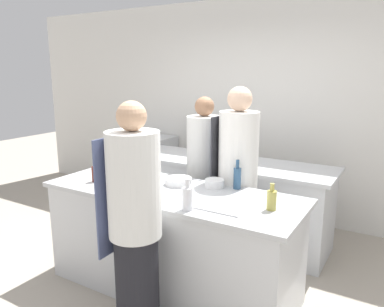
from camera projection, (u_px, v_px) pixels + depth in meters
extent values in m
plane|color=#A89E8E|center=(172.00, 287.00, 3.35)|extent=(16.00, 16.00, 0.00)
cube|color=silver|center=(263.00, 110.00, 4.83)|extent=(8.00, 0.06, 2.80)
cube|color=silver|center=(171.00, 242.00, 3.25)|extent=(2.15, 0.78, 0.87)
cube|color=#B7BABC|center=(171.00, 192.00, 3.16)|extent=(2.24, 0.82, 0.04)
cube|color=silver|center=(228.00, 202.00, 4.26)|extent=(2.24, 0.70, 0.87)
cube|color=silver|center=(228.00, 163.00, 4.16)|extent=(2.33, 0.72, 0.04)
cube|color=silver|center=(146.00, 169.00, 5.52)|extent=(0.71, 0.68, 0.95)
cube|color=black|center=(132.00, 189.00, 5.29)|extent=(0.57, 0.01, 0.33)
cube|color=black|center=(130.00, 144.00, 5.15)|extent=(0.60, 0.01, 0.06)
cylinder|color=black|center=(138.00, 287.00, 2.67)|extent=(0.31, 0.31, 0.79)
cylinder|color=silver|center=(134.00, 185.00, 2.50)|extent=(0.36, 0.36, 0.73)
cube|color=#4C567F|center=(113.00, 195.00, 2.62)|extent=(0.02, 0.35, 0.83)
sphere|color=tan|center=(131.00, 116.00, 2.40)|extent=(0.20, 0.20, 0.20)
cylinder|color=black|center=(204.00, 219.00, 3.91)|extent=(0.30, 0.30, 0.76)
cylinder|color=silver|center=(204.00, 151.00, 3.75)|extent=(0.35, 0.35, 0.70)
cube|color=#4C567F|center=(221.00, 162.00, 3.70)|extent=(0.04, 0.33, 0.80)
sphere|color=#9E7051|center=(204.00, 106.00, 3.66)|extent=(0.19, 0.19, 0.19)
cylinder|color=black|center=(236.00, 233.00, 3.52)|extent=(0.30, 0.30, 0.81)
cylinder|color=white|center=(238.00, 152.00, 3.35)|extent=(0.36, 0.36, 0.73)
cube|color=#2D2D33|center=(220.00, 161.00, 3.48)|extent=(0.03, 0.34, 0.85)
sphere|color=beige|center=(240.00, 99.00, 3.25)|extent=(0.22, 0.22, 0.22)
cylinder|color=black|center=(114.00, 163.00, 3.70)|extent=(0.09, 0.09, 0.19)
cylinder|color=black|center=(113.00, 150.00, 3.68)|extent=(0.04, 0.04, 0.07)
cylinder|color=#B2A84C|center=(272.00, 200.00, 2.70)|extent=(0.07, 0.07, 0.14)
cylinder|color=#B2A84C|center=(272.00, 187.00, 2.67)|extent=(0.03, 0.03, 0.06)
cylinder|color=silver|center=(187.00, 199.00, 2.69)|extent=(0.08, 0.08, 0.17)
cylinder|color=silver|center=(187.00, 184.00, 2.67)|extent=(0.04, 0.04, 0.06)
cylinder|color=#5B2319|center=(95.00, 174.00, 3.38)|extent=(0.07, 0.07, 0.14)
cylinder|color=#5B2319|center=(95.00, 163.00, 3.36)|extent=(0.03, 0.03, 0.06)
cylinder|color=#2D5175|center=(237.00, 178.00, 3.17)|extent=(0.06, 0.06, 0.18)
cylinder|color=#2D5175|center=(238.00, 164.00, 3.14)|extent=(0.03, 0.03, 0.07)
cylinder|color=white|center=(215.00, 183.00, 3.22)|extent=(0.17, 0.17, 0.07)
cylinder|color=white|center=(179.00, 181.00, 3.31)|extent=(0.24, 0.24, 0.06)
cylinder|color=tan|center=(117.00, 180.00, 3.31)|extent=(0.23, 0.23, 0.08)
cylinder|color=white|center=(148.00, 172.00, 3.53)|extent=(0.08, 0.08, 0.09)
cube|color=white|center=(222.00, 207.00, 2.74)|extent=(0.35, 0.22, 0.01)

